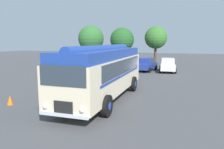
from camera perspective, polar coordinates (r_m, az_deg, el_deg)
The scene contains 9 objects.
ground_plane at distance 14.14m, azimuth -5.77°, elevation -6.61°, with size 120.00×120.00×0.00m, color #474749.
vintage_bus at distance 13.91m, azimuth -2.14°, elevation 1.14°, with size 3.13×10.20×3.49m.
car_near_left at distance 28.04m, azimuth 8.95°, elevation 2.66°, with size 2.39×4.40×1.66m.
car_mid_left at distance 27.75m, azimuth 14.33°, elevation 2.43°, with size 2.37×4.39×1.66m.
box_van at distance 28.67m, azimuth 3.50°, elevation 3.91°, with size 2.55×5.86×2.50m.
tree_far_left at distance 36.33m, azimuth -5.36°, elevation 9.29°, with size 4.20×4.20×6.29m.
tree_left_of_centre at distance 32.95m, azimuth 2.49°, elevation 9.13°, with size 3.56×3.56×5.76m.
tree_centre at distance 32.52m, azimuth 11.28°, elevation 9.28°, with size 3.21×3.21×5.86m.
traffic_cone at distance 14.33m, azimuth -25.10°, elevation -6.06°, with size 0.36×0.36×0.55m, color orange.
Camera 1 is at (5.99, -12.26, 3.70)m, focal length 35.00 mm.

